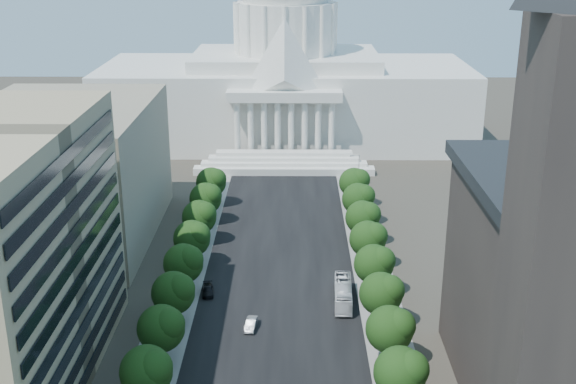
{
  "coord_description": "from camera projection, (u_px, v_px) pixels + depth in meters",
  "views": [
    {
      "loc": [
        2.92,
        -51.8,
        64.19
      ],
      "look_at": [
        1.69,
        86.71,
        15.37
      ],
      "focal_mm": 45.0,
      "sensor_mm": 36.0,
      "label": 1
    }
  ],
  "objects": [
    {
      "name": "tree_l_e",
      "position": [
        175.0,
        292.0,
        124.62
      ],
      "size": [
        7.79,
        7.6,
        9.97
      ],
      "color": "#33261C",
      "rests_on": "ground"
    },
    {
      "name": "streetlight_e",
      "position": [
        365.0,
        198.0,
        171.86
      ],
      "size": [
        2.61,
        0.44,
        9.0
      ],
      "color": "gray",
      "rests_on": "ground"
    },
    {
      "name": "streetlight_d",
      "position": [
        376.0,
        239.0,
        148.28
      ],
      "size": [
        2.61,
        0.44,
        9.0
      ],
      "color": "gray",
      "rests_on": "ground"
    },
    {
      "name": "tree_r_f",
      "position": [
        376.0,
        263.0,
        135.64
      ],
      "size": [
        7.79,
        7.6,
        9.97
      ],
      "color": "#33261C",
      "rests_on": "ground"
    },
    {
      "name": "tree_l_f",
      "position": [
        185.0,
        262.0,
        135.94
      ],
      "size": [
        7.79,
        7.6,
        9.97
      ],
      "color": "#33261C",
      "rests_on": "ground"
    },
    {
      "name": "tree_l_d",
      "position": [
        163.0,
        327.0,
        113.31
      ],
      "size": [
        7.79,
        7.6,
        9.97
      ],
      "color": "#33261C",
      "rests_on": "ground"
    },
    {
      "name": "tree_r_j",
      "position": [
        355.0,
        182.0,
        180.91
      ],
      "size": [
        7.79,
        7.6,
        9.97
      ],
      "color": "#33261C",
      "rests_on": "ground"
    },
    {
      "name": "road_asphalt",
      "position": [
        280.0,
        254.0,
        155.1
      ],
      "size": [
        30.0,
        260.0,
        0.01
      ],
      "primitive_type": "cube",
      "color": "black",
      "rests_on": "ground"
    },
    {
      "name": "tree_l_i",
      "position": [
        207.0,
        198.0,
        169.89
      ],
      "size": [
        7.79,
        7.6,
        9.97
      ],
      "color": "#33261C",
      "rests_on": "ground"
    },
    {
      "name": "tree_l_g",
      "position": [
        193.0,
        238.0,
        147.26
      ],
      "size": [
        7.79,
        7.6,
        9.97
      ],
      "color": "#33261C",
      "rests_on": "ground"
    },
    {
      "name": "tree_l_h",
      "position": [
        201.0,
        216.0,
        158.57
      ],
      "size": [
        7.79,
        7.6,
        9.97
      ],
      "color": "#33261C",
      "rests_on": "ground"
    },
    {
      "name": "capitol",
      "position": [
        286.0,
        80.0,
        237.93
      ],
      "size": [
        120.0,
        56.0,
        73.0
      ],
      "color": "white",
      "rests_on": "ground"
    },
    {
      "name": "tree_r_h",
      "position": [
        364.0,
        217.0,
        158.27
      ],
      "size": [
        7.79,
        7.6,
        9.97
      ],
      "color": "#33261C",
      "rests_on": "ground"
    },
    {
      "name": "streetlight_b",
      "position": [
        414.0,
        379.0,
        101.12
      ],
      "size": [
        2.61,
        0.44,
        9.0
      ],
      "color": "gray",
      "rests_on": "ground"
    },
    {
      "name": "tree_r_c",
      "position": [
        403.0,
        372.0,
        101.69
      ],
      "size": [
        7.79,
        7.6,
        9.97
      ],
      "color": "#33261C",
      "rests_on": "ground"
    },
    {
      "name": "office_block_left_far",
      "position": [
        65.0,
        173.0,
        159.94
      ],
      "size": [
        38.0,
        52.0,
        30.0
      ],
      "primitive_type": "cube",
      "color": "gray",
      "rests_on": "ground"
    },
    {
      "name": "tree_l_j",
      "position": [
        212.0,
        181.0,
        181.21
      ],
      "size": [
        7.79,
        7.6,
        9.97
      ],
      "color": "#33261C",
      "rests_on": "ground"
    },
    {
      "name": "streetlight_c",
      "position": [
        392.0,
        296.0,
        124.7
      ],
      "size": [
        2.61,
        0.44,
        9.0
      ],
      "color": "gray",
      "rests_on": "ground"
    },
    {
      "name": "tree_r_e",
      "position": [
        383.0,
        293.0,
        124.32
      ],
      "size": [
        7.79,
        7.6,
        9.97
      ],
      "color": "#33261C",
      "rests_on": "ground"
    },
    {
      "name": "tree_r_i",
      "position": [
        359.0,
        198.0,
        169.59
      ],
      "size": [
        7.79,
        7.6,
        9.97
      ],
      "color": "#33261C",
      "rests_on": "ground"
    },
    {
      "name": "tree_r_d",
      "position": [
        392.0,
        328.0,
        113.0
      ],
      "size": [
        7.79,
        7.6,
        9.97
      ],
      "color": "#33261C",
      "rests_on": "ground"
    },
    {
      "name": "sidewalk_left",
      "position": [
        192.0,
        254.0,
        155.25
      ],
      "size": [
        8.0,
        260.0,
        0.02
      ],
      "primitive_type": "cube",
      "color": "gray",
      "rests_on": "ground"
    },
    {
      "name": "streetlight_f",
      "position": [
        357.0,
        166.0,
        195.43
      ],
      "size": [
        2.61,
        0.44,
        9.0
      ],
      "color": "gray",
      "rests_on": "ground"
    },
    {
      "name": "sidewalk_right",
      "position": [
        369.0,
        255.0,
        154.94
      ],
      "size": [
        8.0,
        260.0,
        0.02
      ],
      "primitive_type": "cube",
      "color": "gray",
      "rests_on": "ground"
    },
    {
      "name": "tree_l_c",
      "position": [
        148.0,
        370.0,
        101.99
      ],
      "size": [
        7.79,
        7.6,
        9.97
      ],
      "color": "#33261C",
      "rests_on": "ground"
    },
    {
      "name": "car_silver",
      "position": [
        251.0,
        324.0,
        125.36
      ],
      "size": [
        2.25,
        5.11,
        1.63
      ],
      "primitive_type": "imported",
      "rotation": [
        0.0,
        0.0,
        -0.11
      ],
      "color": "#A7A9AF",
      "rests_on": "ground"
    },
    {
      "name": "tree_r_g",
      "position": [
        369.0,
        238.0,
        146.96
      ],
      "size": [
        7.79,
        7.6,
        9.97
      ],
      "color": "#33261C",
      "rests_on": "ground"
    },
    {
      "name": "car_dark_b",
      "position": [
        208.0,
        290.0,
        137.47
      ],
      "size": [
        2.77,
        5.52,
        1.54
      ],
      "primitive_type": "imported",
      "rotation": [
        0.0,
        0.0,
        0.12
      ],
      "color": "black",
      "rests_on": "ground"
    },
    {
      "name": "city_bus",
      "position": [
        343.0,
        293.0,
        134.16
      ],
      "size": [
        3.67,
        13.32,
        3.68
      ],
      "primitive_type": "imported",
      "rotation": [
        0.0,
        0.0,
        -0.04
      ],
      "color": "white",
      "rests_on": "ground"
    }
  ]
}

